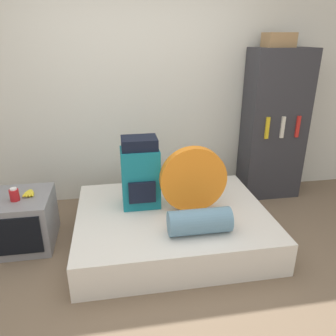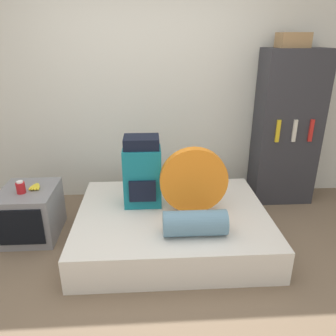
% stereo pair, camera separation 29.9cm
% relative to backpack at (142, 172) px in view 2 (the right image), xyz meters
% --- Properties ---
extents(ground_plane, '(16.00, 16.00, 0.00)m').
position_rel_backpack_xyz_m(ground_plane, '(0.03, -0.79, -0.65)').
color(ground_plane, brown).
extents(wall_back, '(8.00, 0.05, 2.60)m').
position_rel_backpack_xyz_m(wall_back, '(0.03, 0.89, 0.65)').
color(wall_back, silver).
rests_on(wall_back, ground_plane).
extents(bed, '(1.82, 1.44, 0.32)m').
position_rel_backpack_xyz_m(bed, '(0.28, -0.18, -0.50)').
color(bed, silver).
rests_on(bed, ground_plane).
extents(backpack, '(0.36, 0.30, 0.70)m').
position_rel_backpack_xyz_m(backpack, '(0.00, 0.00, 0.00)').
color(backpack, '#14707F').
rests_on(backpack, bed).
extents(tent_bag, '(0.64, 0.10, 0.64)m').
position_rel_backpack_xyz_m(tent_bag, '(0.48, -0.18, -0.02)').
color(tent_bag, orange).
rests_on(tent_bag, bed).
extents(sleeping_roll, '(0.54, 0.22, 0.22)m').
position_rel_backpack_xyz_m(sleeping_roll, '(0.44, -0.59, -0.23)').
color(sleeping_roll, '#5B849E').
rests_on(sleeping_roll, bed).
extents(television, '(0.52, 0.60, 0.50)m').
position_rel_backpack_xyz_m(television, '(-1.12, -0.01, -0.40)').
color(television, gray).
rests_on(television, ground_plane).
extents(canister, '(0.08, 0.08, 0.12)m').
position_rel_backpack_xyz_m(canister, '(-1.15, -0.07, -0.09)').
color(canister, '#B2191E').
rests_on(canister, television).
extents(banana_bunch, '(0.12, 0.16, 0.04)m').
position_rel_backpack_xyz_m(banana_bunch, '(-1.05, 0.02, -0.13)').
color(banana_bunch, yellow).
rests_on(banana_bunch, television).
extents(bookshelf, '(0.70, 0.41, 1.77)m').
position_rel_backpack_xyz_m(bookshelf, '(1.67, 0.64, 0.23)').
color(bookshelf, '#2D2D33').
rests_on(bookshelf, ground_plane).
extents(cardboard_box, '(0.31, 0.24, 0.15)m').
position_rel_backpack_xyz_m(cardboard_box, '(1.61, 0.66, 1.19)').
color(cardboard_box, '#99754C').
rests_on(cardboard_box, bookshelf).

